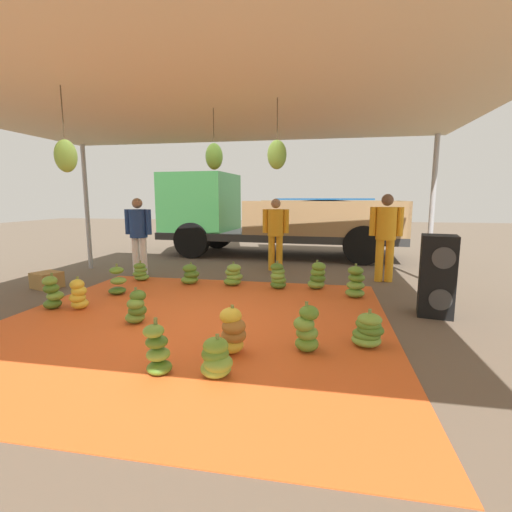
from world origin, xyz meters
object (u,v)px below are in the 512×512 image
Objects in this scene: banana_bunch_10 at (317,276)px; worker_0 at (276,229)px; banana_bunch_0 at (157,351)px; banana_bunch_13 at (233,275)px; crate_0 at (47,280)px; banana_bunch_3 at (136,308)px; banana_bunch_5 at (278,277)px; banana_bunch_2 at (78,295)px; banana_bunch_12 at (368,330)px; banana_bunch_6 at (190,275)px; banana_bunch_11 at (117,282)px; banana_bunch_4 at (232,332)px; banana_bunch_7 at (141,272)px; banana_bunch_8 at (356,283)px; banana_bunch_14 at (216,359)px; cargo_truck_main at (268,215)px; banana_bunch_9 at (52,293)px; speaker_stack at (437,276)px; worker_2 at (138,230)px; banana_bunch_1 at (307,330)px; worker_1 at (386,231)px.

worker_0 is (-1.01, 1.64, 0.73)m from banana_bunch_10.
banana_bunch_13 is (-0.18, 3.66, -0.04)m from banana_bunch_0.
banana_bunch_3 is at bearing -30.05° from crate_0.
banana_bunch_13 is at bearing 173.51° from banana_bunch_5.
banana_bunch_0 is at bearing -39.17° from banana_bunch_2.
banana_bunch_2 reaches higher than banana_bunch_12.
banana_bunch_6 is 0.26× the size of worker_0.
banana_bunch_10 is 0.99× the size of banana_bunch_11.
banana_bunch_7 is (-2.74, 3.13, -0.07)m from banana_bunch_4.
banana_bunch_8 is at bearing 89.49° from banana_bunch_12.
banana_bunch_12 is (3.09, -2.53, -0.00)m from banana_bunch_6.
cargo_truck_main reaches higher than banana_bunch_14.
cargo_truck_main is at bearing 89.40° from banana_bunch_13.
banana_bunch_4 is at bearing -38.07° from banana_bunch_11.
banana_bunch_0 reaches higher than banana_bunch_11.
banana_bunch_9 is 1.08m from banana_bunch_11.
banana_bunch_7 is 0.86× the size of banana_bunch_12.
banana_bunch_11 reaches higher than banana_bunch_2.
banana_bunch_7 is at bearing 166.22° from speaker_stack.
banana_bunch_2 is 1.24m from banana_bunch_3.
banana_bunch_9 is 1.03× the size of banana_bunch_10.
banana_bunch_12 is at bearing 27.72° from banana_bunch_0.
speaker_stack is at bearing 15.70° from banana_bunch_3.
banana_bunch_11 reaches higher than banana_bunch_6.
banana_bunch_6 is 1.38m from banana_bunch_11.
banana_bunch_10 is at bearing -9.70° from worker_2.
cargo_truck_main is at bearing 69.69° from banana_bunch_11.
banana_bunch_12 is 0.07× the size of cargo_truck_main.
banana_bunch_12 is at bearing -4.15° from banana_bunch_3.
banana_bunch_4 is 1.10× the size of banana_bunch_13.
banana_bunch_13 is 3.71m from banana_bunch_14.
banana_bunch_1 is 2.53m from banana_bunch_8.
crate_0 is (-4.01, -2.48, -0.82)m from worker_0.
banana_bunch_2 is at bearing 5.90° from banana_bunch_9.
worker_2 reaches higher than banana_bunch_2.
banana_bunch_1 is 0.32× the size of worker_1.
banana_bunch_5 reaches higher than banana_bunch_6.
banana_bunch_6 is at bearing 114.24° from banana_bunch_14.
worker_2 is (-3.91, 0.67, 0.74)m from banana_bunch_10.
cargo_truck_main reaches higher than banana_bunch_8.
worker_1 reaches higher than banana_bunch_2.
banana_bunch_0 is at bearing -59.96° from banana_bunch_7.
banana_bunch_5 is 1.74m from banana_bunch_6.
banana_bunch_3 is at bearing -147.38° from banana_bunch_8.
banana_bunch_0 is 3.29m from banana_bunch_11.
banana_bunch_3 is 0.91× the size of banana_bunch_10.
banana_bunch_1 is 1.10m from banana_bunch_14.
banana_bunch_11 is 0.31× the size of worker_1.
banana_bunch_2 is 2.78m from worker_2.
banana_bunch_1 is 1.15× the size of banana_bunch_3.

